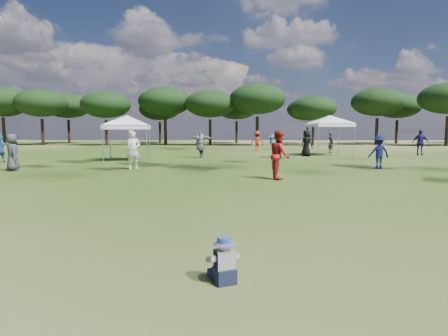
{
  "coord_description": "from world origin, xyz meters",
  "views": [
    {
      "loc": [
        0.07,
        -2.2,
        1.84
      ],
      "look_at": [
        -0.03,
        2.85,
        1.34
      ],
      "focal_mm": 30.0,
      "sensor_mm": 36.0,
      "label": 1
    }
  ],
  "objects": [
    {
      "name": "tree_line",
      "position": [
        2.39,
        47.41,
        5.42
      ],
      "size": [
        108.78,
        17.63,
        7.77
      ],
      "color": "black",
      "rests_on": "ground"
    },
    {
      "name": "tent_left",
      "position": [
        -6.31,
        20.69,
        2.64
      ],
      "size": [
        5.36,
        5.36,
        3.06
      ],
      "rotation": [
        0.0,
        0.0,
        0.15
      ],
      "color": "gray",
      "rests_on": "ground"
    },
    {
      "name": "tent_right",
      "position": [
        7.39,
        25.94,
        2.83
      ],
      "size": [
        5.67,
        5.67,
        3.26
      ],
      "rotation": [
        0.0,
        0.0,
        0.13
      ],
      "color": "gray",
      "rests_on": "ground"
    },
    {
      "name": "toddler",
      "position": [
        -0.02,
        2.2,
        0.25
      ],
      "size": [
        0.43,
        0.47,
        0.57
      ],
      "rotation": [
        0.0,
        0.0,
        0.4
      ],
      "color": "black",
      "rests_on": "ground"
    },
    {
      "name": "festival_crowd",
      "position": [
        0.0,
        23.86,
        0.88
      ],
      "size": [
        28.77,
        24.43,
        1.9
      ],
      "color": "#265774",
      "rests_on": "ground"
    }
  ]
}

